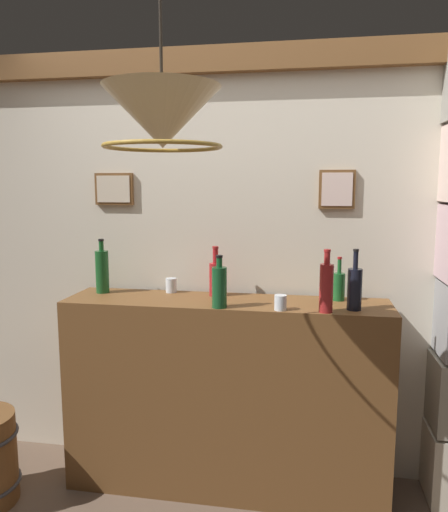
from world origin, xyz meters
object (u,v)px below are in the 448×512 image
Objects in this scene: liquor_bottle_vermouth at (219,286)px; glass_tumbler_rocks at (171,285)px; liquor_bottle_rum at (102,271)px; liquor_bottle_sherry at (355,288)px; liquor_bottle_rye at (339,285)px; liquor_bottle_brandy at (326,287)px; glass_tumbler_highball at (280,303)px; liquor_bottle_tequila at (216,277)px; pendant_lamp at (162,119)px.

liquor_bottle_vermouth is 0.46m from glass_tumbler_rocks.
glass_tumbler_rocks is at bearing 10.47° from liquor_bottle_rum.
liquor_bottle_sherry is 1.29× the size of liquor_bottle_rye.
liquor_bottle_vermouth reaches higher than liquor_bottle_rye.
liquor_bottle_brandy is (-0.14, -0.07, 0.02)m from liquor_bottle_sherry.
liquor_bottle_rye is 2.86× the size of glass_tumbler_rocks.
liquor_bottle_brandy reaches higher than glass_tumbler_highball.
liquor_bottle_tequila is at bearing -8.34° from glass_tumbler_rocks.
liquor_bottle_rye is 0.28m from liquor_bottle_brandy.
glass_tumbler_rocks is 1.09× the size of glass_tumbler_highball.
liquor_bottle_brandy is 0.92m from glass_tumbler_rocks.
liquor_bottle_rum is at bearing 167.59° from glass_tumbler_highball.
glass_tumbler_rocks is at bearing 160.84° from liquor_bottle_brandy.
liquor_bottle_rum reaches higher than glass_tumbler_rocks.
liquor_bottle_tequila is 1.18× the size of liquor_bottle_rye.
glass_tumbler_highball is at bearing 53.61° from pendant_lamp.
glass_tumbler_rocks is (-0.34, 0.30, -0.07)m from liquor_bottle_vermouth.
liquor_bottle_vermouth reaches higher than glass_tumbler_highball.
liquor_bottle_brandy is (1.26, -0.23, 0.00)m from liquor_bottle_rum.
liquor_bottle_rum is 0.41m from glass_tumbler_rocks.
glass_tumbler_rocks is at bearing 171.66° from liquor_bottle_tequila.
liquor_bottle_sherry is at bearing 10.83° from glass_tumbler_highball.
liquor_bottle_tequila is (-0.07, 0.26, -0.01)m from liquor_bottle_vermouth.
pendant_lamp reaches higher than glass_tumbler_rocks.
glass_tumbler_highball is 0.11× the size of pendant_lamp.
glass_tumbler_highball is at bearing -169.17° from liquor_bottle_sherry.
pendant_lamp reaches higher than liquor_bottle_rye.
liquor_bottle_rum is 0.76m from liquor_bottle_vermouth.
pendant_lamp is (-0.04, -0.83, 0.76)m from liquor_bottle_tequila.
liquor_bottle_rum is at bearing 127.74° from pendant_lamp.
liquor_bottle_vermouth is at bearing -156.42° from liquor_bottle_rye.
pendant_lamp is at bearing -75.30° from glass_tumbler_rocks.
liquor_bottle_brandy reaches higher than glass_tumbler_rocks.
glass_tumbler_highball is at bearing 179.61° from liquor_bottle_brandy.
liquor_bottle_sherry reaches higher than liquor_bottle_vermouth.
glass_tumbler_highball is at bearing -138.34° from liquor_bottle_rye.
liquor_bottle_sherry is at bearing -12.91° from glass_tumbler_rocks.
pendant_lamp is (-0.78, -0.64, 0.75)m from liquor_bottle_sherry.
liquor_bottle_tequila is 0.46m from glass_tumbler_highball.
liquor_bottle_tequila reaches higher than liquor_bottle_vermouth.
liquor_bottle_vermouth is 0.27m from liquor_bottle_tequila.
liquor_bottle_brandy reaches higher than liquor_bottle_tequila.
liquor_bottle_rum is 1.07m from glass_tumbler_highball.
glass_tumbler_highball is at bearing -12.41° from liquor_bottle_rum.
glass_tumbler_highball is (0.65, -0.30, -0.00)m from glass_tumbler_rocks.
liquor_bottle_rum reaches higher than liquor_bottle_sherry.
liquor_bottle_vermouth is at bearing -75.01° from liquor_bottle_tequila.
liquor_bottle_vermouth is 0.32m from glass_tumbler_highball.
liquor_bottle_sherry is at bearing 26.64° from liquor_bottle_brandy.
liquor_bottle_tequila is 3.69× the size of glass_tumbler_highball.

